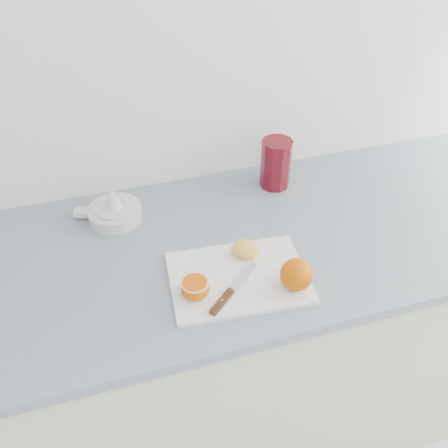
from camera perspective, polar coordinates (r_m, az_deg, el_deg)
name	(u,v)px	position (r m, az deg, el deg)	size (l,w,h in m)	color
counter	(216,349)	(1.59, -0.94, -14.14)	(2.65, 0.64, 0.89)	beige
cutting_board	(238,278)	(1.17, 1.64, -6.16)	(0.32, 0.23, 0.01)	white
whole_orange	(296,275)	(1.12, 8.28, -5.75)	(0.07, 0.07, 0.07)	#DE5E00
half_orange	(195,288)	(1.11, -3.33, -7.33)	(0.06, 0.06, 0.04)	#DE5E00
squeezed_shell	(246,249)	(1.21, 2.51, -2.85)	(0.06, 0.06, 0.03)	gold
paring_knife	(226,297)	(1.11, 0.22, -8.32)	(0.15, 0.13, 0.01)	#411F11
citrus_juicer	(114,211)	(1.35, -12.45, 1.49)	(0.18, 0.14, 0.10)	white
red_tumbler	(276,165)	(1.43, 5.94, 6.70)	(0.09, 0.09, 0.14)	#5F0C17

